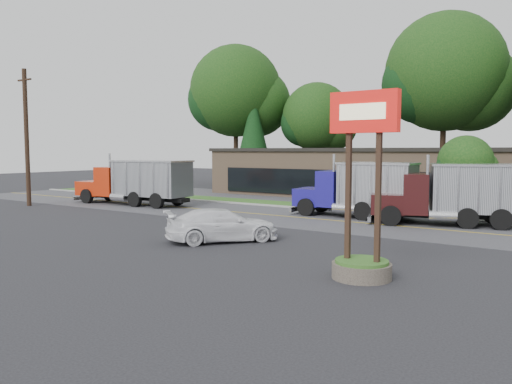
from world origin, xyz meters
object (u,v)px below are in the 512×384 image
dump_truck_blue (361,188)px  rally_car (222,225)px  dump_truck_red (138,181)px  bilo_sign (363,216)px  utility_pole (27,137)px  dump_truck_maroon (453,193)px

dump_truck_blue → rally_car: bearing=77.0°
dump_truck_red → rally_car: size_ratio=2.00×
bilo_sign → dump_truck_blue: size_ratio=0.79×
rally_car → dump_truck_blue: bearing=-62.8°
utility_pole → bilo_sign: 29.29m
utility_pole → dump_truck_maroon: (28.25, 7.48, -3.29)m
dump_truck_maroon → dump_truck_red: bearing=-12.1°
dump_truck_blue → dump_truck_maroon: 5.40m
utility_pole → dump_truck_maroon: 29.41m
bilo_sign → dump_truck_maroon: bearing=91.1°
bilo_sign → rally_car: size_ratio=1.17×
dump_truck_red → dump_truck_blue: (16.53, 2.77, -0.01)m
bilo_sign → utility_pole: bearing=168.1°
bilo_sign → dump_truck_red: bearing=153.8°
dump_truck_blue → dump_truck_maroon: size_ratio=0.93×
utility_pole → bilo_sign: utility_pole is taller
bilo_sign → rally_car: bearing=161.0°
utility_pole → bilo_sign: (28.50, -6.00, -3.07)m
bilo_sign → rally_car: 8.31m
utility_pole → rally_car: 21.45m
dump_truck_red → dump_truck_blue: bearing=-174.6°
bilo_sign → dump_truck_red: bilo_sign is taller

